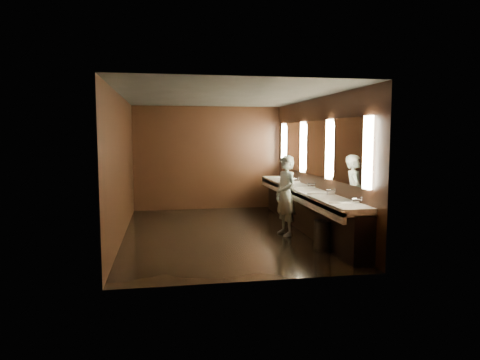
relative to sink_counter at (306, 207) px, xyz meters
name	(u,v)px	position (x,y,z in m)	size (l,w,h in m)	color
floor	(223,233)	(-1.79, 0.00, -0.50)	(6.00, 6.00, 0.00)	black
ceiling	(222,96)	(-1.79, 0.00, 2.30)	(4.00, 6.00, 0.02)	#2D2D2B
wall_back	(208,158)	(-1.79, 3.00, 0.90)	(4.00, 0.02, 2.80)	black
wall_front	(252,181)	(-1.79, -3.00, 0.90)	(4.00, 0.02, 2.80)	black
wall_left	(122,167)	(-3.79, 0.00, 0.90)	(0.02, 6.00, 2.80)	black
wall_right	(316,165)	(0.21, 0.00, 0.90)	(0.02, 6.00, 2.80)	black
sink_counter	(306,207)	(0.00, 0.00, 0.00)	(0.55, 5.40, 1.01)	black
mirror_band	(315,148)	(0.19, 0.00, 1.25)	(0.06, 5.03, 1.15)	#FBECBF
person	(286,195)	(-0.56, -0.38, 0.31)	(0.59, 0.39, 1.62)	#7EB2BD
trash_bin	(324,235)	(-0.22, -1.62, -0.23)	(0.34, 0.34, 0.53)	black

